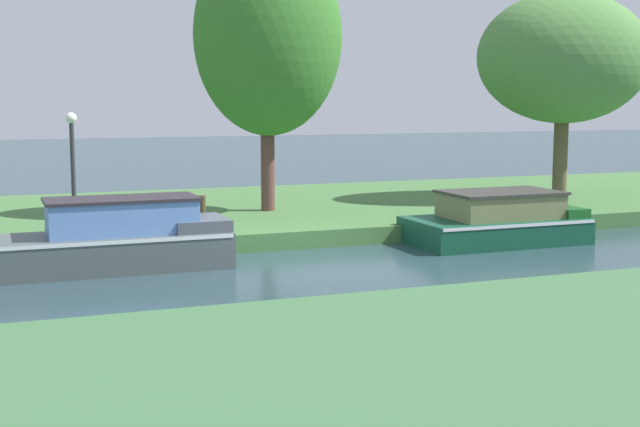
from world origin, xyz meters
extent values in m
plane|color=#284047|center=(0.00, 0.00, 0.00)|extent=(120.00, 120.00, 0.00)
cube|color=#44723B|center=(0.00, 7.00, 0.20)|extent=(72.00, 10.00, 0.40)
cube|color=#3C6A3F|center=(0.00, -9.00, 0.20)|extent=(72.00, 10.00, 0.40)
cube|color=#134832|center=(4.83, 1.20, 0.30)|extent=(4.02, 2.15, 0.59)
cube|color=white|center=(4.83, 1.20, 0.55)|extent=(3.94, 2.18, 0.07)
cube|color=olive|center=(4.97, 1.20, 0.87)|extent=(2.56, 1.63, 0.56)
cube|color=#35342F|center=(4.97, 1.20, 1.18)|extent=(2.66, 1.72, 0.06)
cube|color=#19541F|center=(6.53, 1.20, 0.70)|extent=(0.63, 1.80, 0.21)
cube|color=#4B5555|center=(-3.89, 1.20, 0.35)|extent=(4.52, 1.65, 0.71)
cube|color=white|center=(-3.89, 1.20, 0.67)|extent=(4.43, 1.68, 0.07)
cube|color=#608BCD|center=(-3.69, 1.20, 1.03)|extent=(2.83, 1.25, 0.65)
cube|color=#2C262D|center=(-3.69, 1.20, 1.39)|extent=(2.93, 1.32, 0.06)
cube|color=#4C515C|center=(-2.18, 1.20, 0.83)|extent=(1.11, 1.38, 0.24)
cylinder|color=brown|center=(0.79, 5.81, 1.96)|extent=(0.37, 0.37, 3.13)
ellipsoid|color=#39792B|center=(0.79, 5.66, 4.94)|extent=(3.88, 3.21, 5.13)
cylinder|color=brown|center=(9.90, 5.60, 1.94)|extent=(0.42, 0.42, 3.07)
ellipsoid|color=#508440|center=(9.90, 5.56, 4.53)|extent=(5.49, 3.94, 3.85)
cylinder|color=#333338|center=(-4.39, 3.36, 1.60)|extent=(0.10, 0.10, 2.40)
sphere|color=white|center=(-4.39, 3.36, 2.92)|extent=(0.24, 0.24, 0.24)
cylinder|color=#44371F|center=(-1.78, 2.55, 0.82)|extent=(0.17, 0.17, 0.84)
camera|label=1|loc=(-6.12, -15.77, 3.32)|focal=48.34mm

